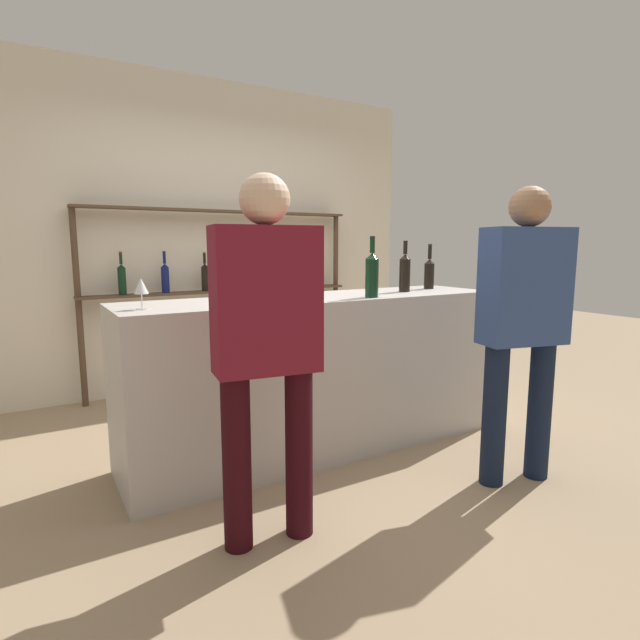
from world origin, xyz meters
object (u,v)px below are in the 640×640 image
wine_glass (141,287)px  customer_right (523,315)px  counter_bottle_2 (372,274)px  counter_bottle_0 (290,278)px  customer_left (267,335)px  counter_bottle_1 (405,272)px  counter_bottle_3 (429,272)px

wine_glass → customer_right: 2.01m
counter_bottle_2 → counter_bottle_0: bearing=170.7°
wine_glass → customer_left: (0.37, -0.69, -0.17)m
wine_glass → customer_left: customer_left is taller
customer_right → customer_left: bearing=97.5°
customer_left → customer_right: size_ratio=0.99×
customer_right → counter_bottle_1: bearing=16.5°
counter_bottle_0 → counter_bottle_1: 0.96m
counter_bottle_3 → wine_glass: counter_bottle_3 is taller
counter_bottle_3 → wine_glass: 2.09m
counter_bottle_3 → customer_left: (-1.72, -0.85, -0.18)m
wine_glass → customer_left: 0.80m
counter_bottle_2 → customer_left: 1.16m
customer_left → counter_bottle_0: bearing=-26.5°
customer_right → counter_bottle_2: bearing=45.9°
counter_bottle_1 → customer_right: customer_right is taller
counter_bottle_2 → wine_glass: 1.35m
counter_bottle_2 → wine_glass: (-1.35, 0.12, -0.03)m
counter_bottle_0 → customer_left: (-0.46, -0.66, -0.19)m
counter_bottle_1 → counter_bottle_2: bearing=-155.8°
counter_bottle_0 → customer_right: (0.98, -0.84, -0.19)m
wine_glass → customer_left: bearing=-62.2°
counter_bottle_3 → customer_left: customer_left is taller
wine_glass → counter_bottle_2: bearing=-5.1°
counter_bottle_1 → customer_left: (-1.41, -0.77, -0.20)m
counter_bottle_1 → customer_right: size_ratio=0.22×
customer_left → counter_bottle_1: bearing=-53.3°
customer_right → counter_bottle_3: bearing=-0.5°
wine_glass → customer_right: size_ratio=0.10×
counter_bottle_1 → counter_bottle_2: (-0.43, -0.19, 0.01)m
counter_bottle_0 → wine_glass: counter_bottle_0 is taller
counter_bottle_2 → counter_bottle_3: bearing=20.8°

